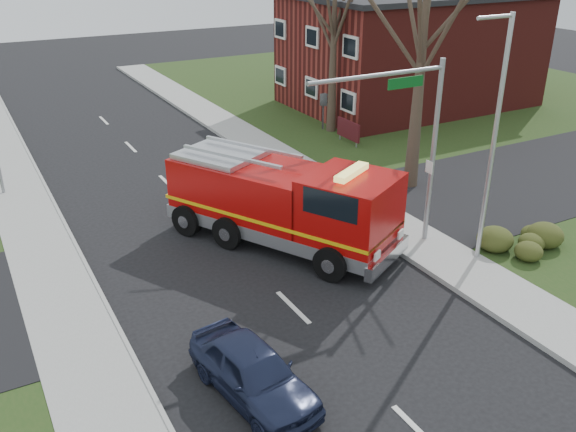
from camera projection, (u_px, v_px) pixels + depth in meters
ground at (293, 307)px, 18.84m from camera, size 120.00×120.00×0.00m
sidewalk_right at (446, 259)px, 21.54m from camera, size 2.40×80.00×0.15m
sidewalk_left at (89, 368)px, 16.08m from camera, size 2.40×80.00×0.15m
brick_building at (410, 50)px, 39.97m from camera, size 15.40×10.40×7.25m
health_center_sign at (348, 130)px, 33.02m from camera, size 0.12×2.00×1.40m
hedge_corner at (526, 240)px, 21.76m from camera, size 2.80×2.00×0.90m
bare_tree_near at (425, 18)px, 24.69m from camera, size 6.00×6.00×12.00m
bare_tree_far at (334, 17)px, 32.89m from camera, size 5.25×5.25×10.50m
traffic_signal_mast at (407, 125)px, 20.35m from camera, size 5.29×0.18×6.80m
streetlight_pole at (493, 137)px, 19.68m from camera, size 1.48×0.16×8.40m
fire_engine at (284, 204)px, 22.18m from camera, size 6.61×8.95×3.46m
parked_car_maroon at (253, 372)px, 14.97m from camera, size 2.24×4.34×1.41m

